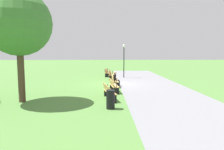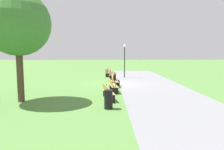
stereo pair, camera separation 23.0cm
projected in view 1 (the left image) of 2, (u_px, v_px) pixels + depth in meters
ground_plane at (115, 84)px, 17.96m from camera, size 120.00×120.00×0.00m
path_paving at (149, 84)px, 18.04m from camera, size 26.22×5.30×0.01m
bench_0 at (107, 72)px, 23.75m from camera, size 1.96×0.81×0.89m
bench_1 at (111, 74)px, 21.43m from camera, size 1.94×0.68×0.89m
bench_2 at (113, 77)px, 19.08m from camera, size 1.92×0.54×0.89m
bench_3 at (114, 80)px, 16.72m from camera, size 1.92×0.54×0.89m
bench_4 at (113, 85)px, 14.37m from camera, size 1.94×0.68×0.89m
bench_5 at (109, 91)px, 12.02m from camera, size 1.96×0.81×0.89m
person_seated at (116, 78)px, 16.93m from camera, size 0.33×0.53×1.20m
tree_1 at (19, 24)px, 11.01m from camera, size 3.54×3.54×6.10m
lamp_post at (124, 54)px, 22.40m from camera, size 0.32×0.32×3.64m
trash_bin at (111, 99)px, 10.01m from camera, size 0.42×0.42×0.94m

